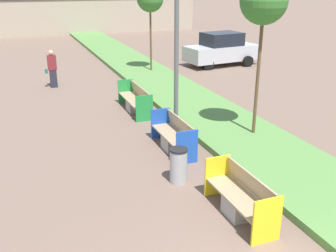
{
  "coord_description": "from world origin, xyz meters",
  "views": [
    {
      "loc": [
        -3.03,
        -2.92,
        4.62
      ],
      "look_at": [
        0.9,
        7.15,
        0.6
      ],
      "focal_mm": 42.0,
      "sensor_mm": 36.0,
      "label": 1
    }
  ],
  "objects": [
    {
      "name": "bench_yellow_frame",
      "position": [
        0.94,
        3.11,
        0.36
      ],
      "size": [
        0.65,
        1.97,
        0.94
      ],
      "color": "#9E9B96",
      "rests_on": "ground"
    },
    {
      "name": "bench_green_frame",
      "position": [
        0.94,
        10.6,
        0.38
      ],
      "size": [
        0.65,
        2.45,
        0.94
      ],
      "color": "#9E9B96",
      "rests_on": "ground"
    },
    {
      "name": "pedestrian_walking",
      "position": [
        -1.54,
        15.34,
        0.87
      ],
      "size": [
        0.53,
        0.24,
        1.7
      ],
      "color": "#232633",
      "rests_on": "ground"
    },
    {
      "name": "sapling_tree_near",
      "position": [
        3.58,
        6.71,
        4.07
      ],
      "size": [
        1.35,
        1.35,
        4.77
      ],
      "color": "brown",
      "rests_on": "ground"
    },
    {
      "name": "street_lamp_post",
      "position": [
        1.55,
        8.11,
        3.88
      ],
      "size": [
        0.24,
        0.44,
        7.0
      ],
      "color": "#56595B",
      "rests_on": "ground"
    },
    {
      "name": "planter_grass_strip",
      "position": [
        3.2,
        12.0,
        0.09
      ],
      "size": [
        2.8,
        120.0,
        0.18
      ],
      "color": "#568442",
      "rests_on": "ground"
    },
    {
      "name": "litter_bin",
      "position": [
        0.3,
        4.92,
        0.44
      ],
      "size": [
        0.44,
        0.44,
        0.87
      ],
      "color": "#9EA0A5",
      "rests_on": "ground"
    },
    {
      "name": "bench_blue_frame",
      "position": [
        0.94,
        6.78,
        0.37
      ],
      "size": [
        0.65,
        2.06,
        0.94
      ],
      "color": "#9E9B96",
      "rests_on": "ground"
    },
    {
      "name": "parked_car_distant",
      "position": [
        8.02,
        16.99,
        0.91
      ],
      "size": [
        4.37,
        2.22,
        1.86
      ],
      "rotation": [
        0.0,
        0.0,
        0.11
      ],
      "color": "#B7BABF",
      "rests_on": "ground"
    }
  ]
}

